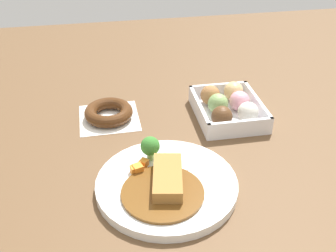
{
  "coord_description": "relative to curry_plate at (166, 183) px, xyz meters",
  "views": [
    {
      "loc": [
        0.74,
        -0.25,
        0.52
      ],
      "look_at": [
        0.0,
        -0.12,
        0.03
      ],
      "focal_mm": 43.8,
      "sensor_mm": 36.0,
      "label": 1
    }
  ],
  "objects": [
    {
      "name": "donut_box",
      "position": [
        -0.23,
        0.19,
        0.01
      ],
      "size": [
        0.19,
        0.15,
        0.06
      ],
      "color": "white",
      "rests_on": "ground_plane"
    },
    {
      "name": "curry_plate",
      "position": [
        0.0,
        0.0,
        0.0
      ],
      "size": [
        0.27,
        0.27,
        0.07
      ],
      "color": "white",
      "rests_on": "ground_plane"
    },
    {
      "name": "ground_plane",
      "position": [
        -0.17,
        0.15,
        -0.01
      ],
      "size": [
        1.6,
        1.6,
        0.0
      ],
      "primitive_type": "plane",
      "color": "brown"
    },
    {
      "name": "chocolate_ring_donut",
      "position": [
        -0.27,
        -0.09,
        0.0
      ],
      "size": [
        0.14,
        0.14,
        0.03
      ],
      "color": "white",
      "rests_on": "ground_plane"
    }
  ]
}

